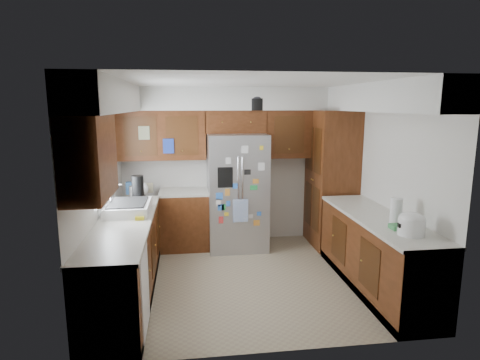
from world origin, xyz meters
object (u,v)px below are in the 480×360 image
fridge (237,192)px  rice_cooker (412,223)px  paper_towel (396,211)px  pantry (331,179)px

fridge → rice_cooker: (1.50, -2.38, 0.14)m
rice_cooker → paper_towel: size_ratio=0.96×
fridge → pantry: bearing=-2.1°
rice_cooker → paper_towel: (0.05, 0.40, 0.02)m
paper_towel → rice_cooker: bearing=-96.9°
pantry → paper_towel: (0.05, -1.93, -0.01)m
pantry → rice_cooker: (-0.00, -2.33, -0.03)m
fridge → rice_cooker: fridge is taller
pantry → rice_cooker: 2.33m
pantry → fridge: (-1.50, 0.05, -0.17)m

